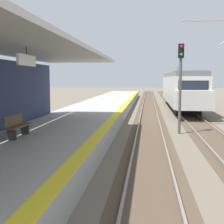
{
  "coord_description": "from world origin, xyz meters",
  "views": [
    {
      "loc": [
        1.78,
        -0.77,
        3.21
      ],
      "look_at": [
        0.58,
        9.16,
        2.1
      ],
      "focal_mm": 47.91,
      "sensor_mm": 36.0,
      "label": 1
    }
  ],
  "objects": [
    {
      "name": "rail_signal_post",
      "position": [
        3.63,
        16.89,
        3.19
      ],
      "size": [
        0.32,
        0.34,
        5.2
      ],
      "color": "#4C4C4C",
      "rests_on": "ground"
    },
    {
      "name": "track_pair_middle",
      "position": [
        5.3,
        20.0,
        0.05
      ],
      "size": [
        2.34,
        120.0,
        0.16
      ],
      "color": "#4C3D2D",
      "rests_on": "ground"
    },
    {
      "name": "station_platform",
      "position": [
        -2.5,
        16.0,
        0.45
      ],
      "size": [
        5.0,
        80.0,
        0.91
      ],
      "color": "#999993",
      "rests_on": "ground"
    },
    {
      "name": "approaching_train",
      "position": [
        5.3,
        31.92,
        2.18
      ],
      "size": [
        2.93,
        19.6,
        4.76
      ],
      "color": "silver",
      "rests_on": "ground"
    },
    {
      "name": "track_pair_nearest_platform",
      "position": [
        1.9,
        20.0,
        0.05
      ],
      "size": [
        2.34,
        120.0,
        0.16
      ],
      "color": "#4C3D2D",
      "rests_on": "ground"
    },
    {
      "name": "platform_bench",
      "position": [
        -3.4,
        10.44,
        1.37
      ],
      "size": [
        0.45,
        1.6,
        0.88
      ],
      "color": "brown",
      "rests_on": "station_platform"
    }
  ]
}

